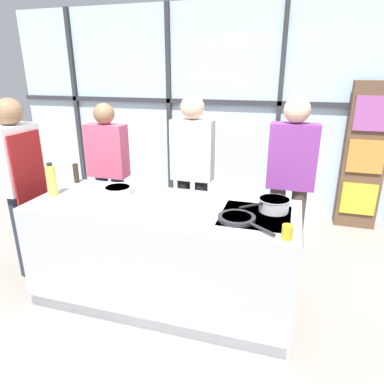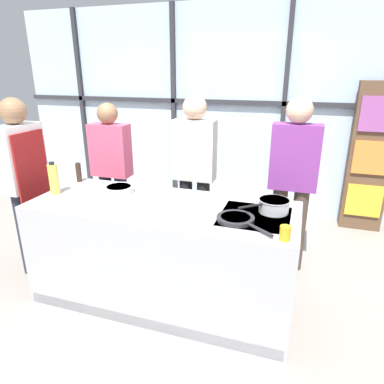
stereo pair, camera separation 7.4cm
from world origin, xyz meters
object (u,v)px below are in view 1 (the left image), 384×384
(juice_glass_near, at_px, (287,232))
(spectator_far_left, at_px, (108,167))
(white_plate, at_px, (92,210))
(pepper_grinder, at_px, (76,173))
(mixing_bowl, at_px, (118,190))
(spectator_center_left, at_px, (192,168))
(chef, at_px, (21,179))
(spectator_center_right, at_px, (291,176))
(oil_bottle, at_px, (52,180))
(frying_pan, at_px, (237,218))
(saucepan, at_px, (274,205))

(juice_glass_near, bearing_deg, spectator_far_left, 148.73)
(white_plate, height_order, pepper_grinder, pepper_grinder)
(mixing_bowl, xyz_separation_m, pepper_grinder, (-0.53, 0.17, 0.07))
(white_plate, xyz_separation_m, mixing_bowl, (0.00, 0.42, 0.03))
(spectator_center_left, relative_size, juice_glass_near, 17.73)
(spectator_center_left, bearing_deg, juice_glass_near, 129.61)
(pepper_grinder, bearing_deg, chef, -152.31)
(spectator_center_left, height_order, juice_glass_near, spectator_center_left)
(spectator_center_right, height_order, oil_bottle, spectator_center_right)
(spectator_center_right, xyz_separation_m, mixing_bowl, (-1.47, -0.74, -0.04))
(spectator_far_left, height_order, juice_glass_near, spectator_far_left)
(frying_pan, bearing_deg, oil_bottle, 177.39)
(oil_bottle, bearing_deg, spectator_center_right, 25.22)
(spectator_center_right, bearing_deg, white_plate, 38.23)
(chef, bearing_deg, juice_glass_near, 80.63)
(spectator_far_left, height_order, oil_bottle, spectator_far_left)
(mixing_bowl, relative_size, juice_glass_near, 2.74)
(frying_pan, bearing_deg, chef, 174.32)
(spectator_center_right, height_order, saucepan, spectator_center_right)
(spectator_center_left, distance_m, oil_bottle, 1.38)
(oil_bottle, bearing_deg, spectator_center_left, 43.14)
(spectator_far_left, height_order, spectator_center_right, spectator_center_right)
(pepper_grinder, distance_m, juice_glass_near, 2.12)
(spectator_far_left, xyz_separation_m, frying_pan, (1.64, -1.02, 0.01))
(saucepan, bearing_deg, mixing_bowl, 178.99)
(chef, bearing_deg, white_plate, 70.08)
(spectator_center_left, relative_size, pepper_grinder, 7.92)
(saucepan, height_order, juice_glass_near, saucepan)
(juice_glass_near, bearing_deg, spectator_center_left, 129.61)
(saucepan, height_order, mixing_bowl, saucepan)
(pepper_grinder, bearing_deg, oil_bottle, -88.44)
(frying_pan, height_order, mixing_bowl, mixing_bowl)
(spectator_far_left, distance_m, saucepan, 2.03)
(spectator_center_left, xyz_separation_m, mixing_bowl, (-0.48, -0.74, -0.05))
(oil_bottle, bearing_deg, juice_glass_near, -7.72)
(white_plate, bearing_deg, pepper_grinder, 132.21)
(spectator_center_left, bearing_deg, frying_pan, 122.47)
(spectator_center_right, height_order, juice_glass_near, spectator_center_right)
(spectator_center_right, bearing_deg, pepper_grinder, 15.94)
(spectator_center_right, bearing_deg, oil_bottle, 25.22)
(juice_glass_near, bearing_deg, frying_pan, 151.14)
(white_plate, distance_m, juice_glass_near, 1.49)
(spectator_far_left, height_order, white_plate, spectator_far_left)
(frying_pan, distance_m, saucepan, 0.35)
(spectator_center_left, bearing_deg, white_plate, 67.52)
(juice_glass_near, bearing_deg, mixing_bowl, 162.26)
(spectator_far_left, xyz_separation_m, spectator_center_right, (1.99, -0.00, 0.07))
(spectator_center_right, relative_size, mixing_bowl, 6.49)
(mixing_bowl, bearing_deg, spectator_center_left, 57.02)
(oil_bottle, bearing_deg, white_plate, -22.84)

